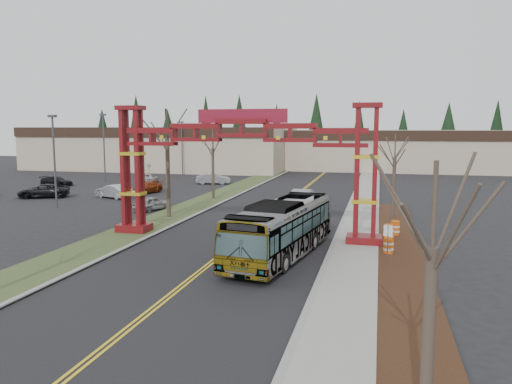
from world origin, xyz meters
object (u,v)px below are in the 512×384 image
(parked_car_near_a, at_px, (152,203))
(parked_car_far_c, at_px, (57,181))
(gateway_arch, at_px, (242,149))
(barrel_mid, at_px, (389,232))
(parked_car_far_a, at_px, (213,179))
(parked_car_near_c, at_px, (43,191))
(parked_car_mid_a, at_px, (146,188))
(parked_car_near_b, at_px, (114,191))
(barrel_south, at_px, (389,246))
(light_pole_near, at_px, (54,155))
(transit_bus, at_px, (282,229))
(street_sign, at_px, (388,237))
(light_pole_far, at_px, (182,144))
(silver_sedan, at_px, (301,199))
(retail_building_west, at_px, (164,148))
(parked_car_far_b, at_px, (148,179))
(bare_tree_median_mid, at_px, (167,138))
(bare_tree_right_near, at_px, (432,249))
(barrel_north, at_px, (395,229))
(retail_building_east, at_px, (387,150))
(bare_tree_median_far, at_px, (213,148))
(bare_tree_right_far, at_px, (395,158))
(light_pole_mid, at_px, (104,143))

(parked_car_near_a, bearing_deg, parked_car_far_c, -13.85)
(gateway_arch, bearing_deg, barrel_mid, 9.77)
(parked_car_far_a, bearing_deg, parked_car_near_c, 128.12)
(parked_car_near_c, height_order, parked_car_mid_a, parked_car_near_c)
(parked_car_near_b, distance_m, barrel_south, 33.03)
(light_pole_near, bearing_deg, parked_car_near_b, 75.88)
(parked_car_far_a, bearing_deg, transit_bus, -168.48)
(transit_bus, xyz_separation_m, street_sign, (5.87, -0.40, -0.05))
(light_pole_far, bearing_deg, parked_car_near_a, -72.19)
(parked_car_near_a, bearing_deg, parked_car_near_c, 4.21)
(silver_sedan, height_order, parked_car_near_b, silver_sedan)
(light_pole_near, bearing_deg, retail_building_west, 102.08)
(parked_car_far_b, distance_m, barrel_mid, 41.20)
(parked_car_near_a, xyz_separation_m, parked_car_far_c, (-20.43, 14.81, -0.03))
(gateway_arch, xyz_separation_m, parked_car_near_c, (-25.92, 13.97, -5.25))
(light_pole_near, bearing_deg, gateway_arch, -22.22)
(parked_car_far_a, distance_m, bare_tree_median_mid, 25.74)
(parked_car_far_a, xyz_separation_m, barrel_mid, (22.07, -29.04, -0.19))
(retail_building_west, bearing_deg, street_sign, -56.08)
(bare_tree_right_near, relative_size, barrel_north, 6.13)
(retail_building_east, height_order, light_pole_far, light_pole_far)
(parked_car_far_b, relative_size, parked_car_far_c, 1.15)
(gateway_arch, height_order, parked_car_mid_a, gateway_arch)
(gateway_arch, bearing_deg, parked_car_far_c, 142.67)
(retail_building_east, relative_size, bare_tree_median_far, 5.25)
(retail_building_west, bearing_deg, parked_car_near_a, -67.02)
(retail_building_east, distance_m, barrel_north, 59.06)
(parked_car_near_c, relative_size, light_pole_far, 0.62)
(parked_car_far_c, bearing_deg, parked_car_near_a, -125.47)
(parked_car_near_a, bearing_deg, bare_tree_right_far, -155.31)
(silver_sedan, xyz_separation_m, bare_tree_right_near, (8.19, -34.20, 3.88))
(bare_tree_right_near, distance_m, street_sign, 16.07)
(parked_car_near_a, xyz_separation_m, bare_tree_median_mid, (3.00, -3.14, 5.92))
(retail_building_west, height_order, silver_sedan, retail_building_west)
(silver_sedan, relative_size, parked_car_mid_a, 1.10)
(parked_car_mid_a, distance_m, barrel_south, 34.38)
(gateway_arch, height_order, bare_tree_median_mid, bare_tree_median_mid)
(barrel_north, bearing_deg, bare_tree_median_far, 141.25)
(gateway_arch, bearing_deg, silver_sedan, 82.57)
(transit_bus, height_order, parked_car_near_b, transit_bus)
(bare_tree_right_near, height_order, bare_tree_right_far, bare_tree_right_far)
(bare_tree_median_mid, distance_m, light_pole_far, 38.86)
(retail_building_west, relative_size, transit_bus, 3.93)
(retail_building_east, bearing_deg, parked_car_far_b, -133.49)
(parked_car_near_b, relative_size, bare_tree_right_far, 0.64)
(gateway_arch, xyz_separation_m, retail_building_east, (10.00, 61.95, -2.47))
(light_pole_mid, bearing_deg, street_sign, -42.73)
(retail_building_west, relative_size, silver_sedan, 9.16)
(parked_car_far_c, bearing_deg, retail_building_west, -2.28)
(light_pole_near, bearing_deg, barrel_mid, -12.53)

